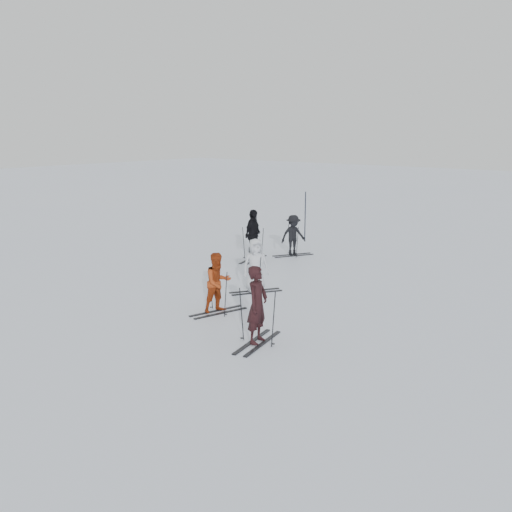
% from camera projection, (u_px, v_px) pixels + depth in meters
% --- Properties ---
extents(ground, '(120.00, 120.00, 0.00)m').
position_uv_depth(ground, '(236.00, 293.00, 17.41)').
color(ground, silver).
rests_on(ground, ground).
extents(skier_near_dark, '(0.57, 0.74, 1.83)m').
position_uv_depth(skier_near_dark, '(257.00, 306.00, 13.18)').
color(skier_near_dark, black).
rests_on(skier_near_dark, ground).
extents(skier_red, '(0.81, 0.94, 1.64)m').
position_uv_depth(skier_red, '(218.00, 283.00, 15.43)').
color(skier_red, '#963310').
rests_on(skier_red, ground).
extents(skier_grey, '(0.87, 0.96, 1.64)m').
position_uv_depth(skier_grey, '(256.00, 266.00, 17.39)').
color(skier_grey, silver).
rests_on(skier_grey, ground).
extents(skier_uphill_left, '(0.71, 1.20, 1.92)m').
position_uv_depth(skier_uphill_left, '(253.00, 235.00, 21.69)').
color(skier_uphill_left, black).
rests_on(skier_uphill_left, ground).
extents(skier_uphill_far, '(1.02, 1.18, 1.59)m').
position_uv_depth(skier_uphill_far, '(293.00, 236.00, 22.47)').
color(skier_uphill_far, black).
rests_on(skier_uphill_far, ground).
extents(skis_near_dark, '(2.02, 1.35, 1.35)m').
position_uv_depth(skis_near_dark, '(257.00, 316.00, 13.23)').
color(skis_near_dark, black).
rests_on(skis_near_dark, ground).
extents(skis_red, '(1.90, 1.34, 1.25)m').
position_uv_depth(skis_red, '(218.00, 290.00, 15.47)').
color(skis_red, black).
rests_on(skis_red, ground).
extents(skis_grey, '(1.89, 1.65, 1.22)m').
position_uv_depth(skis_grey, '(256.00, 273.00, 17.43)').
color(skis_grey, black).
rests_on(skis_grey, ground).
extents(skis_uphill_left, '(1.94, 1.32, 1.29)m').
position_uv_depth(skis_uphill_left, '(253.00, 243.00, 21.76)').
color(skis_uphill_left, black).
rests_on(skis_uphill_left, ground).
extents(skis_uphill_far, '(1.93, 1.63, 1.24)m').
position_uv_depth(skis_uphill_far, '(293.00, 240.00, 22.51)').
color(skis_uphill_far, black).
rests_on(skis_uphill_far, ground).
extents(piste_marker, '(0.06, 0.06, 2.17)m').
position_uv_depth(piste_marker, '(305.00, 216.00, 25.69)').
color(piste_marker, black).
rests_on(piste_marker, ground).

